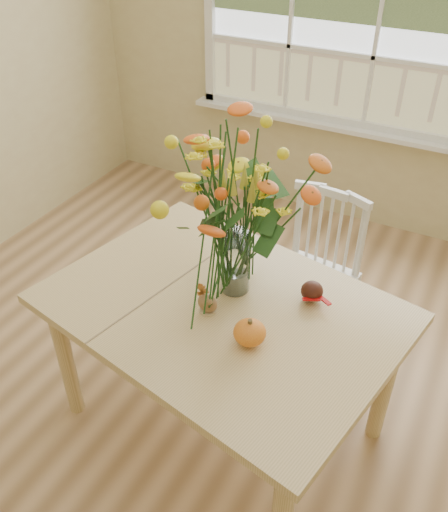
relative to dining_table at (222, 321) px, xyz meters
The scene contains 8 objects.
floor 0.67m from the dining_table, 92.95° to the right, with size 4.00×4.50×0.01m, color #956E48.
wall_back 2.15m from the dining_table, 90.33° to the left, with size 4.00×0.02×2.70m, color #C9B680.
dining_table is the anchor object (origin of this frame).
windsor_chair 0.77m from the dining_table, 78.08° to the left, with size 0.43×0.41×0.84m.
flower_vase 0.50m from the dining_table, 89.81° to the left, with size 0.55×0.55×0.65m.
pumpkin 0.27m from the dining_table, 36.66° to the right, with size 0.12×0.12×0.09m, color #DC5919.
turkey_figurine 0.15m from the dining_table, 114.33° to the right, with size 0.09×0.08×0.10m.
dark_gourd 0.38m from the dining_table, 32.38° to the left, with size 0.13×0.09×0.08m.
Camera 1 is at (0.76, -1.18, 2.11)m, focal length 38.00 mm.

